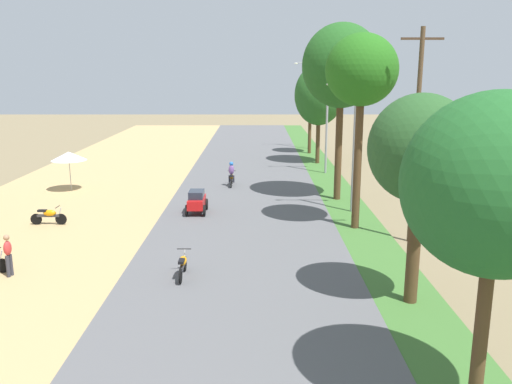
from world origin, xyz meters
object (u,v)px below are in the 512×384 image
at_px(median_tree_third, 361,72).
at_px(vendor_umbrella, 68,156).
at_px(median_tree_nearest, 496,186).
at_px(car_hatchback_red, 196,201).
at_px(utility_pole_near, 416,134).
at_px(motorbike_ahead_second, 182,264).
at_px(median_tree_fourth, 341,67).
at_px(parked_motorbike_third, 49,215).
at_px(streetlamp_mid, 327,115).
at_px(streetlamp_far, 310,99).
at_px(median_tree_fifth, 319,95).
at_px(median_tree_second, 420,150).
at_px(streetlamp_near, 354,137).
at_px(median_tree_sixth, 310,98).
at_px(motorbike_ahead_third, 231,174).
at_px(pedestrian_on_shoulder, 8,253).

bearing_deg(median_tree_third, vendor_umbrella, 153.90).
relative_size(median_tree_nearest, car_hatchback_red, 3.57).
bearing_deg(utility_pole_near, motorbike_ahead_second, -155.28).
xyz_separation_m(median_tree_fourth, utility_pole_near, (2.12, -7.87, -2.93)).
height_order(parked_motorbike_third, vendor_umbrella, vendor_umbrella).
bearing_deg(streetlamp_mid, streetlamp_far, 90.00).
distance_m(streetlamp_far, car_hatchback_red, 26.16).
bearing_deg(vendor_umbrella, streetlamp_far, 47.86).
relative_size(median_tree_third, median_tree_fifth, 1.14).
relative_size(median_tree_third, car_hatchback_red, 4.61).
height_order(median_tree_fifth, motorbike_ahead_second, median_tree_fifth).
relative_size(median_tree_third, median_tree_fourth, 0.91).
relative_size(median_tree_fourth, motorbike_ahead_second, 5.66).
height_order(median_tree_second, median_tree_fifth, median_tree_fifth).
xyz_separation_m(utility_pole_near, motorbike_ahead_second, (-9.70, -4.47, -4.31)).
bearing_deg(streetlamp_mid, motorbike_ahead_second, -111.07).
height_order(parked_motorbike_third, utility_pole_near, utility_pole_near).
bearing_deg(streetlamp_near, median_tree_third, -97.05).
height_order(vendor_umbrella, median_tree_second, median_tree_second).
height_order(median_tree_sixth, utility_pole_near, utility_pole_near).
xyz_separation_m(median_tree_third, motorbike_ahead_third, (-6.49, 9.55, -6.67)).
bearing_deg(median_tree_nearest, median_tree_fifth, 89.77).
bearing_deg(motorbike_ahead_third, median_tree_nearest, -74.40).
relative_size(pedestrian_on_shoulder, motorbike_ahead_second, 0.90).
xyz_separation_m(pedestrian_on_shoulder, utility_pole_near, (16.20, 4.37, 3.92)).
distance_m(pedestrian_on_shoulder, median_tree_third, 16.76).
bearing_deg(parked_motorbike_third, vendor_umbrella, 101.29).
height_order(streetlamp_near, motorbike_ahead_third, streetlamp_near).
relative_size(median_tree_fourth, streetlamp_near, 1.45).
relative_size(median_tree_second, utility_pole_near, 0.73).
distance_m(streetlamp_mid, motorbike_ahead_third, 9.07).
bearing_deg(motorbike_ahead_third, median_tree_fourth, -29.04).
bearing_deg(streetlamp_far, vendor_umbrella, -132.14).
height_order(parked_motorbike_third, motorbike_ahead_second, motorbike_ahead_second).
xyz_separation_m(car_hatchback_red, motorbike_ahead_third, (1.57, 6.84, 0.11)).
height_order(median_tree_third, streetlamp_near, median_tree_third).
distance_m(median_tree_sixth, motorbike_ahead_second, 31.79).
bearing_deg(median_tree_third, pedestrian_on_shoulder, -155.89).
bearing_deg(median_tree_fifth, parked_motorbike_third, -130.46).
distance_m(median_tree_third, motorbike_ahead_third, 13.33).
relative_size(streetlamp_near, motorbike_ahead_second, 3.91).
relative_size(median_tree_sixth, utility_pole_near, 0.70).
relative_size(streetlamp_mid, streetlamp_far, 0.89).
distance_m(median_tree_third, utility_pole_near, 3.89).
bearing_deg(vendor_umbrella, car_hatchback_red, -32.31).
relative_size(vendor_umbrella, median_tree_third, 0.27).
bearing_deg(streetlamp_near, median_tree_fifth, 90.42).
height_order(median_tree_nearest, utility_pole_near, utility_pole_near).
distance_m(median_tree_second, motorbike_ahead_second, 9.35).
bearing_deg(streetlamp_mid, utility_pole_near, -83.89).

